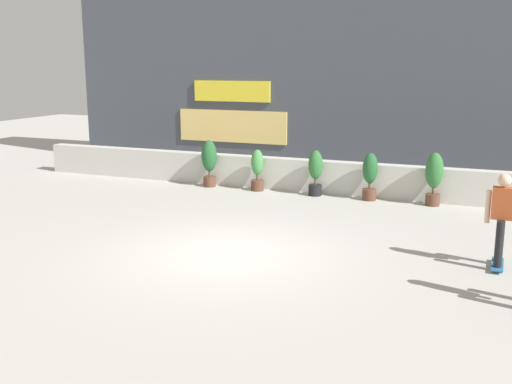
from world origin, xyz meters
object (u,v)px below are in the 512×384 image
Objects in this scene: potted_plant_4 at (434,176)px; potted_plant_3 at (370,175)px; potted_plant_0 at (209,160)px; potted_plant_1 at (257,169)px; potted_plant_2 at (315,171)px; skater_far_left at (502,216)px.

potted_plant_3 is at bearing 180.00° from potted_plant_4.
potted_plant_1 is (1.51, 0.00, -0.16)m from potted_plant_0.
skater_far_left is (4.70, -4.47, 0.27)m from potted_plant_2.
potted_plant_3 is 0.93× the size of potted_plant_4.
potted_plant_4 is 4.75m from skater_far_left.
potted_plant_1 is 0.93× the size of potted_plant_3.
potted_plant_3 is (1.49, 0.00, 0.01)m from potted_plant_2.
skater_far_left reaches higher than potted_plant_2.
skater_far_left reaches higher than potted_plant_3.
skater_far_left is (6.40, -4.47, 0.33)m from potted_plant_1.
potted_plant_4 is (1.62, -0.00, 0.08)m from potted_plant_3.
potted_plant_1 is 0.86× the size of potted_plant_4.
potted_plant_0 is 0.81× the size of skater_far_left.
potted_plant_0 is 3.21m from potted_plant_2.
potted_plant_3 is 0.74× the size of skater_far_left.
potted_plant_3 reaches higher than potted_plant_1.
potted_plant_3 is at bearing 0.00° from potted_plant_1.
potted_plant_0 is 4.70m from potted_plant_3.
potted_plant_1 is at bearing 0.00° from potted_plant_0.
skater_far_left is at bearing -34.93° from potted_plant_1.
potted_plant_2 reaches higher than potted_plant_1.
potted_plant_2 is at bearing 180.00° from potted_plant_4.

